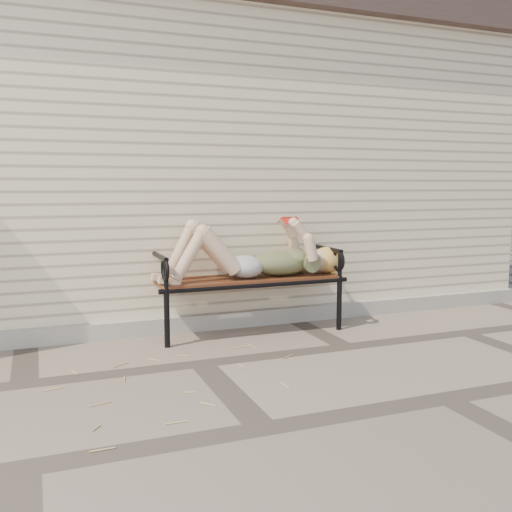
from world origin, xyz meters
name	(u,v)px	position (x,y,z in m)	size (l,w,h in m)	color
ground	(202,364)	(0.00, 0.00, 0.00)	(80.00, 80.00, 0.00)	#79695D
house_wall	(133,173)	(0.00, 3.00, 1.50)	(8.00, 4.00, 3.00)	beige
house_roof	(129,31)	(0.00, 3.00, 3.15)	(8.30, 4.30, 0.30)	#4C3B36
foundation_strip	(173,325)	(0.00, 0.97, 0.07)	(8.00, 0.10, 0.15)	#ADAA9C
garden_bench	(244,258)	(0.67, 0.89, 0.67)	(1.85, 0.74, 1.20)	black
reading_woman	(251,255)	(0.68, 0.75, 0.71)	(1.75, 0.40, 0.55)	#0A3349
straw_scatter	(79,412)	(-0.94, -0.64, 0.01)	(2.92, 1.65, 0.01)	tan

